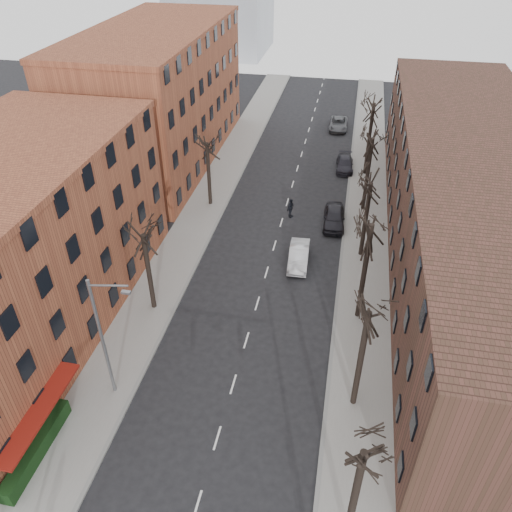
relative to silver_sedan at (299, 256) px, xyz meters
The scene contains 20 objects.
sidewalk_left 13.92m from the silver_sedan, 138.63° to the left, with size 4.00×90.00×0.15m, color gray.
sidewalk_right 10.76m from the silver_sedan, 58.81° to the left, with size 4.00×90.00×0.15m, color gray.
building_left_near 22.00m from the silver_sedan, 149.62° to the right, with size 12.00×26.00×12.00m, color brown.
building_left_far 26.64m from the silver_sedan, 135.39° to the left, with size 12.00×28.00×14.00m, color brown.
building_right 14.81m from the silver_sedan, 17.17° to the left, with size 12.00×50.00×10.00m, color #4E2D24.
awning_left 23.09m from the silver_sedan, 120.86° to the right, with size 1.20×7.00×0.15m, color maroon.
hedge 23.99m from the silver_sedan, 119.84° to the right, with size 0.80×6.00×1.00m, color black.
tree_right_b 14.76m from the silver_sedan, 69.50° to the right, with size 5.20×5.20×10.80m, color black, non-canonical shape.
tree_right_c 7.81m from the silver_sedan, 48.37° to the right, with size 5.20×5.20×11.60m, color black, non-canonical shape.
tree_right_d 5.66m from the silver_sedan, 22.99° to the left, with size 5.20×5.20×10.00m, color black, non-canonical shape.
tree_right_e 11.45m from the silver_sedan, 63.13° to the left, with size 5.20×5.20×10.80m, color black, non-canonical shape.
tree_right_f 18.92m from the silver_sedan, 74.15° to the left, with size 5.20×5.20×11.60m, color black, non-canonical shape.
tree_left_a 12.74m from the silver_sedan, 142.11° to the right, with size 5.20×5.20×9.50m, color black, non-canonical shape.
tree_left_b 12.98m from the silver_sedan, 140.78° to the left, with size 5.20×5.20×9.50m, color black, non-canonical shape.
streetlight 18.91m from the silver_sedan, 120.91° to the right, with size 2.45×0.22×9.03m.
silver_sedan is the anchor object (origin of this frame).
parked_car_near 7.22m from the silver_sedan, 69.76° to the left, with size 1.98×4.92×1.68m, color black.
parked_car_mid 19.22m from the silver_sedan, 81.43° to the left, with size 1.87×4.61×1.34m, color black.
parked_car_far 31.27m from the silver_sedan, 87.50° to the left, with size 2.32×5.03×1.40m, color #525459.
pedestrian_crossing 7.60m from the silver_sedan, 103.35° to the left, with size 1.14×0.47×1.94m, color black.
Camera 1 is at (5.56, -8.45, 25.41)m, focal length 35.00 mm.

